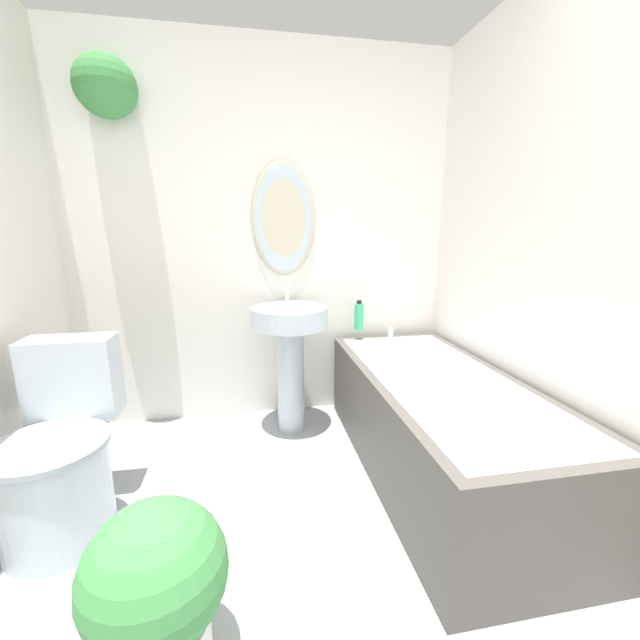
{
  "coord_description": "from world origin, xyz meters",
  "views": [
    {
      "loc": [
        -0.12,
        -0.35,
        1.26
      ],
      "look_at": [
        0.2,
        1.4,
        0.85
      ],
      "focal_mm": 22.0,
      "sensor_mm": 36.0,
      "label": 1
    }
  ],
  "objects_px": {
    "pedestal_sink": "(290,344)",
    "bathtub": "(438,423)",
    "toilet": "(60,461)",
    "potted_plant": "(157,586)",
    "shampoo_bottle": "(359,316)"
  },
  "relations": [
    {
      "from": "toilet",
      "to": "bathtub",
      "type": "distance_m",
      "value": 1.76
    },
    {
      "from": "pedestal_sink",
      "to": "bathtub",
      "type": "relative_size",
      "value": 0.54
    },
    {
      "from": "pedestal_sink",
      "to": "potted_plant",
      "type": "relative_size",
      "value": 1.68
    },
    {
      "from": "pedestal_sink",
      "to": "toilet",
      "type": "bearing_deg",
      "value": -146.41
    },
    {
      "from": "bathtub",
      "to": "potted_plant",
      "type": "distance_m",
      "value": 1.45
    },
    {
      "from": "bathtub",
      "to": "potted_plant",
      "type": "relative_size",
      "value": 3.11
    },
    {
      "from": "potted_plant",
      "to": "bathtub",
      "type": "bearing_deg",
      "value": 32.06
    },
    {
      "from": "pedestal_sink",
      "to": "bathtub",
      "type": "bearing_deg",
      "value": -40.79
    },
    {
      "from": "pedestal_sink",
      "to": "bathtub",
      "type": "xyz_separation_m",
      "value": [
        0.71,
        -0.61,
        -0.29
      ]
    },
    {
      "from": "bathtub",
      "to": "potted_plant",
      "type": "xyz_separation_m",
      "value": [
        -1.23,
        -0.77,
        0.02
      ]
    },
    {
      "from": "bathtub",
      "to": "potted_plant",
      "type": "height_order",
      "value": "bathtub"
    },
    {
      "from": "shampoo_bottle",
      "to": "potted_plant",
      "type": "distance_m",
      "value": 1.88
    },
    {
      "from": "potted_plant",
      "to": "shampoo_bottle",
      "type": "bearing_deg",
      "value": 56.57
    },
    {
      "from": "potted_plant",
      "to": "toilet",
      "type": "bearing_deg",
      "value": 127.56
    },
    {
      "from": "shampoo_bottle",
      "to": "potted_plant",
      "type": "xyz_separation_m",
      "value": [
        -1.01,
        -1.53,
        -0.4
      ]
    }
  ]
}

